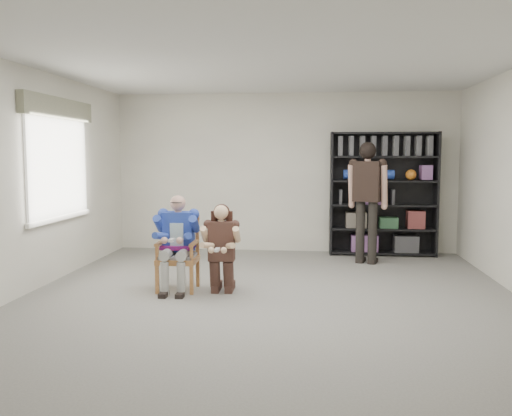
# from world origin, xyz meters

# --- Properties ---
(room_shell) EXTENTS (6.00, 7.00, 2.80)m
(room_shell) POSITION_xyz_m (0.00, 0.00, 1.40)
(room_shell) COLOR white
(room_shell) RESTS_ON ground
(floor) EXTENTS (6.00, 7.00, 0.01)m
(floor) POSITION_xyz_m (0.00, 0.00, 0.00)
(floor) COLOR slate
(floor) RESTS_ON ground
(window_left) EXTENTS (0.16, 2.00, 1.75)m
(window_left) POSITION_xyz_m (-2.95, 1.00, 1.63)
(window_left) COLOR silver
(window_left) RESTS_ON room_shell
(armchair) EXTENTS (0.56, 0.54, 0.94)m
(armchair) POSITION_xyz_m (-1.19, 0.50, 0.47)
(armchair) COLOR #B06734
(armchair) RESTS_ON floor
(seated_man) EXTENTS (0.54, 0.74, 1.22)m
(seated_man) POSITION_xyz_m (-1.19, 0.50, 0.61)
(seated_man) COLOR #26479B
(seated_man) RESTS_ON floor
(kneeling_woman) EXTENTS (0.49, 0.76, 1.12)m
(kneeling_woman) POSITION_xyz_m (-0.61, 0.38, 0.56)
(kneeling_woman) COLOR #3E2820
(kneeling_woman) RESTS_ON floor
(bookshelf) EXTENTS (1.80, 0.38, 2.10)m
(bookshelf) POSITION_xyz_m (1.70, 3.28, 1.05)
(bookshelf) COLOR black
(bookshelf) RESTS_ON floor
(standing_man) EXTENTS (0.66, 0.51, 1.90)m
(standing_man) POSITION_xyz_m (1.35, 2.48, 0.95)
(standing_man) COLOR black
(standing_man) RESTS_ON floor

